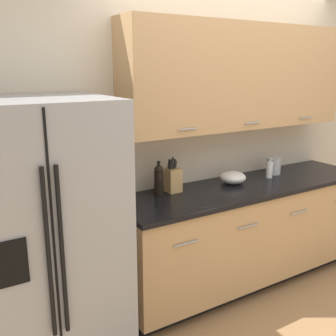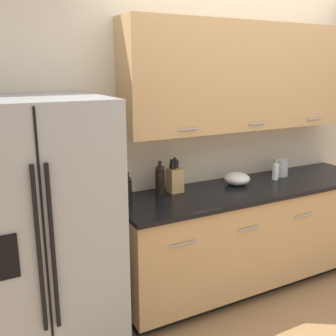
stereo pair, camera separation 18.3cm
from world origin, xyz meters
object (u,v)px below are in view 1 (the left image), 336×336
Objects in this scene: oil_bottle at (128,189)px; steel_canister at (273,166)px; soap_dispenser at (269,170)px; mixing_bowl at (233,177)px; refrigerator at (37,240)px; knife_block at (173,179)px; wine_bottle at (159,179)px.

oil_bottle is 1.50m from steel_canister.
soap_dispenser is 0.15m from steel_canister.
mixing_bowl is (0.97, -0.04, -0.05)m from oil_bottle.
steel_canister is at bearing 30.30° from soap_dispenser.
refrigerator is at bearing -163.34° from oil_bottle.
soap_dispenser is at bearing -3.22° from oil_bottle.
mixing_bowl is (0.56, -0.07, -0.05)m from knife_block.
oil_bottle is (-0.28, -0.02, -0.03)m from wine_bottle.
steel_canister reaches higher than mixing_bowl.
knife_block is at bearing 2.36° from wine_bottle.
wine_bottle is at bearing 4.52° from oil_bottle.
refrigerator is 2.10m from soap_dispenser.
steel_canister is 0.77× the size of mixing_bowl.
knife_block reaches higher than steel_canister.
steel_canister is (1.09, -0.03, -0.03)m from knife_block.
steel_canister is at bearing 5.53° from refrigerator.
refrigerator reaches higher than knife_block.
oil_bottle is at bearing -175.48° from wine_bottle.
refrigerator is 7.79× the size of mixing_bowl.
refrigerator reaches higher than wine_bottle.
wine_bottle is at bearing 174.69° from mixing_bowl.
refrigerator reaches higher than soap_dispenser.
wine_bottle is 1.23× the size of mixing_bowl.
mixing_bowl is (0.70, -0.06, -0.07)m from wine_bottle.
refrigerator is 6.05× the size of knife_block.
soap_dispenser is 0.40m from mixing_bowl.
soap_dispenser is at bearing 3.79° from refrigerator.
refrigerator is at bearing -174.47° from steel_canister.
knife_block is 0.14m from wine_bottle.
refrigerator is 10.12× the size of steel_canister.
refrigerator is 1.04m from wine_bottle.
knife_block reaches higher than mixing_bowl.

